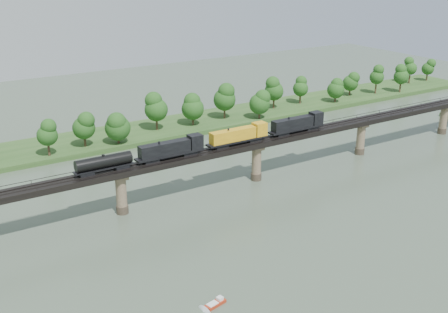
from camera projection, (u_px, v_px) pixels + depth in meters
ground at (329, 220)px, 133.32m from camera, size 400.00×400.00×0.00m
far_bank at (167, 128)px, 200.54m from camera, size 300.00×24.00×1.60m
bridge at (256, 161)px, 155.27m from camera, size 236.00×30.00×11.50m
bridge_superstructure at (257, 140)px, 153.10m from camera, size 220.00×4.90×0.75m
far_treeline at (151, 113)px, 190.12m from camera, size 289.06×17.54×13.60m
freight_train at (217, 140)px, 145.87m from camera, size 73.80×2.88×5.08m
motorboat at (215, 303)px, 101.14m from camera, size 4.50×2.44×1.20m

